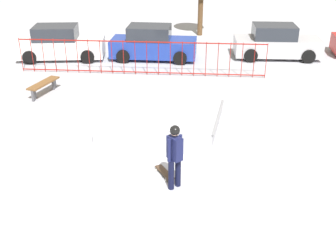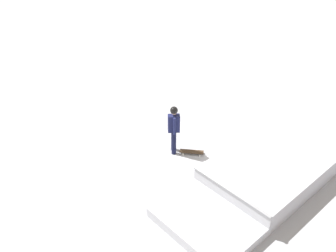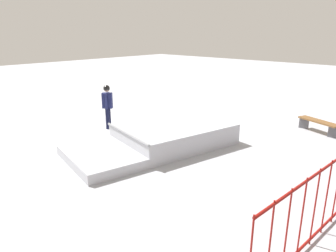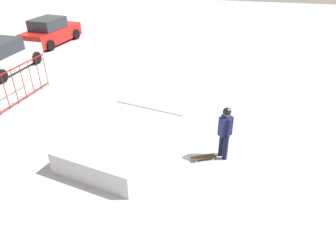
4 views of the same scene
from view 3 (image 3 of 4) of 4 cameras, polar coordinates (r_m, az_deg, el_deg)
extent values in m
plane|color=#A8AAB2|center=(11.97, 1.86, -1.22)|extent=(60.00, 60.00, 0.00)
cube|color=#B0B3BB|center=(10.71, 1.15, -1.45)|extent=(4.07, 3.30, 0.70)
cube|color=#B0B3BB|center=(9.54, -12.14, -5.49)|extent=(2.31, 2.92, 0.30)
cylinder|color=gray|center=(9.70, -7.46, -1.39)|extent=(0.63, 2.56, 0.08)
cylinder|color=black|center=(12.76, -10.67, 1.56)|extent=(0.15, 0.15, 0.82)
cylinder|color=black|center=(12.55, -10.90, 1.29)|extent=(0.15, 0.15, 0.82)
cube|color=#191E4C|center=(12.49, -10.96, 4.56)|extent=(0.41, 0.43, 0.60)
cylinder|color=#191E4C|center=(12.66, -10.78, 4.74)|extent=(0.09, 0.09, 0.60)
cylinder|color=#191E4C|center=(12.32, -11.15, 4.39)|extent=(0.09, 0.09, 0.60)
sphere|color=tan|center=(12.40, -11.08, 6.59)|extent=(0.22, 0.22, 0.22)
sphere|color=black|center=(12.40, -11.09, 6.73)|extent=(0.25, 0.25, 0.25)
cube|color=#3F2D1E|center=(12.47, -8.21, -0.26)|extent=(0.56, 0.80, 0.02)
cylinder|color=silver|center=(12.49, -6.81, -0.43)|extent=(0.05, 0.06, 0.06)
cylinder|color=silver|center=(12.28, -7.19, -0.74)|extent=(0.05, 0.06, 0.06)
cylinder|color=silver|center=(12.69, -9.18, -0.24)|extent=(0.05, 0.06, 0.06)
cylinder|color=silver|center=(12.49, -9.59, -0.54)|extent=(0.05, 0.06, 0.06)
cylinder|color=maroon|center=(6.67, 26.81, -11.53)|extent=(0.03, 0.03, 1.50)
cylinder|color=maroon|center=(6.24, 25.09, -13.29)|extent=(0.03, 0.03, 1.50)
cylinder|color=maroon|center=(5.83, 23.09, -15.29)|extent=(0.03, 0.03, 1.50)
cylinder|color=maroon|center=(5.42, 20.74, -17.56)|extent=(0.03, 0.03, 1.50)
cylinder|color=maroon|center=(5.04, 17.95, -20.16)|extent=(0.03, 0.03, 1.50)
cube|color=brown|center=(13.13, 25.71, 0.76)|extent=(0.93, 1.64, 0.06)
cube|color=#4C4C51|center=(13.58, 23.44, 0.48)|extent=(0.08, 0.36, 0.42)
cube|color=#4C4C51|center=(12.84, 27.83, -0.99)|extent=(0.08, 0.36, 0.42)
camera|label=1|loc=(20.28, -28.04, 21.67)|focal=45.04mm
camera|label=2|loc=(5.61, -72.87, 45.75)|focal=38.49mm
camera|label=4|loc=(18.54, 10.68, 23.50)|focal=34.14mm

